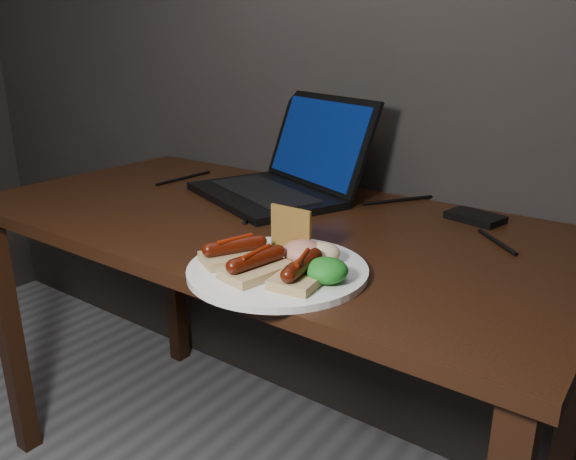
# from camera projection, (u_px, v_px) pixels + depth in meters

# --- Properties ---
(desk) EXTENTS (1.40, 0.70, 0.75)m
(desk) POSITION_uv_depth(u_px,v_px,m) (263.00, 252.00, 1.30)
(desk) COLOR #321C0C
(desk) RESTS_ON ground
(laptop) EXTENTS (0.48, 0.46, 0.25)m
(laptop) POSITION_uv_depth(u_px,v_px,m) (284.00, 175.00, 1.43)
(laptop) COLOR black
(laptop) RESTS_ON desk
(hard_drive) EXTENTS (0.13, 0.10, 0.02)m
(hard_drive) POSITION_uv_depth(u_px,v_px,m) (475.00, 217.00, 1.24)
(hard_drive) COLOR black
(hard_drive) RESTS_ON desk
(desk_cables) EXTENTS (0.95, 0.47, 0.01)m
(desk_cables) POSITION_uv_depth(u_px,v_px,m) (314.00, 202.00, 1.37)
(desk_cables) COLOR black
(desk_cables) RESTS_ON desk
(plate) EXTENTS (0.38, 0.38, 0.01)m
(plate) POSITION_uv_depth(u_px,v_px,m) (278.00, 270.00, 0.96)
(plate) COLOR white
(plate) RESTS_ON desk
(bread_sausage_left) EXTENTS (0.12, 0.13, 0.04)m
(bread_sausage_left) POSITION_uv_depth(u_px,v_px,m) (235.00, 252.00, 0.98)
(bread_sausage_left) COLOR tan
(bread_sausage_left) RESTS_ON plate
(bread_sausage_center) EXTENTS (0.09, 0.13, 0.04)m
(bread_sausage_center) POSITION_uv_depth(u_px,v_px,m) (257.00, 266.00, 0.92)
(bread_sausage_center) COLOR tan
(bread_sausage_center) RESTS_ON plate
(bread_sausage_right) EXTENTS (0.09, 0.12, 0.04)m
(bread_sausage_right) POSITION_uv_depth(u_px,v_px,m) (302.00, 272.00, 0.89)
(bread_sausage_right) COLOR tan
(bread_sausage_right) RESTS_ON plate
(crispbread) EXTENTS (0.09, 0.01, 0.08)m
(crispbread) POSITION_uv_depth(u_px,v_px,m) (291.00, 230.00, 1.01)
(crispbread) COLOR #AD7E2F
(crispbread) RESTS_ON plate
(salad_greens) EXTENTS (0.07, 0.07, 0.04)m
(salad_greens) POSITION_uv_depth(u_px,v_px,m) (327.00, 270.00, 0.89)
(salad_greens) COLOR #136114
(salad_greens) RESTS_ON plate
(salsa_mound) EXTENTS (0.07, 0.07, 0.04)m
(salsa_mound) POSITION_uv_depth(u_px,v_px,m) (303.00, 252.00, 0.97)
(salsa_mound) COLOR #9F0F17
(salsa_mound) RESTS_ON plate
(coleslaw_mound) EXTENTS (0.06, 0.06, 0.04)m
(coleslaw_mound) POSITION_uv_depth(u_px,v_px,m) (322.00, 253.00, 0.97)
(coleslaw_mound) COLOR beige
(coleslaw_mound) RESTS_ON plate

